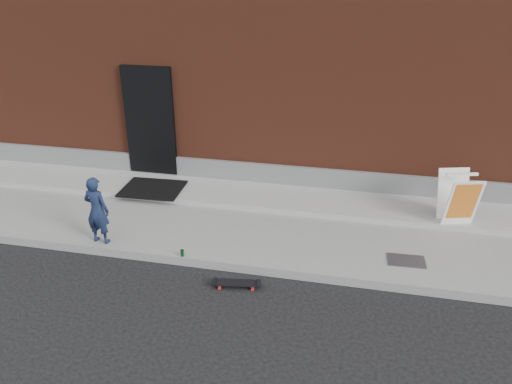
% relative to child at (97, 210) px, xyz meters
% --- Properties ---
extents(ground, '(80.00, 80.00, 0.00)m').
position_rel_child_xyz_m(ground, '(2.40, -0.20, -0.73)').
color(ground, black).
rests_on(ground, ground).
extents(sidewalk, '(20.00, 3.00, 0.15)m').
position_rel_child_xyz_m(sidewalk, '(2.40, 1.30, -0.65)').
color(sidewalk, gray).
rests_on(sidewalk, ground).
extents(apron, '(20.00, 1.20, 0.10)m').
position_rel_child_xyz_m(apron, '(2.40, 2.20, -0.53)').
color(apron, gray).
rests_on(apron, sidewalk).
extents(building, '(20.00, 8.10, 5.00)m').
position_rel_child_xyz_m(building, '(2.40, 6.79, 1.77)').
color(building, '#5F2A1A').
rests_on(building, ground).
extents(child, '(0.45, 0.32, 1.16)m').
position_rel_child_xyz_m(child, '(0.00, 0.00, 0.00)').
color(child, '#16213F').
rests_on(child, sidewalk).
extents(skateboard, '(0.72, 0.28, 0.08)m').
position_rel_child_xyz_m(skateboard, '(2.46, -0.56, -0.66)').
color(skateboard, red).
rests_on(skateboard, ground).
extents(pizza_sign, '(0.70, 0.77, 0.91)m').
position_rel_child_xyz_m(pizza_sign, '(5.79, 1.78, -0.02)').
color(pizza_sign, white).
rests_on(pizza_sign, apron).
extents(soda_can, '(0.08, 0.08, 0.11)m').
position_rel_child_xyz_m(soda_can, '(1.48, -0.15, -0.52)').
color(soda_can, '#1A8439').
rests_on(soda_can, sidewalk).
extents(doormat, '(1.22, 1.01, 0.03)m').
position_rel_child_xyz_m(doormat, '(0.10, 1.93, -0.46)').
color(doormat, black).
rests_on(doormat, apron).
extents(utility_plate, '(0.59, 0.39, 0.02)m').
position_rel_child_xyz_m(utility_plate, '(4.93, 0.45, -0.57)').
color(utility_plate, '#525156').
rests_on(utility_plate, sidewalk).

